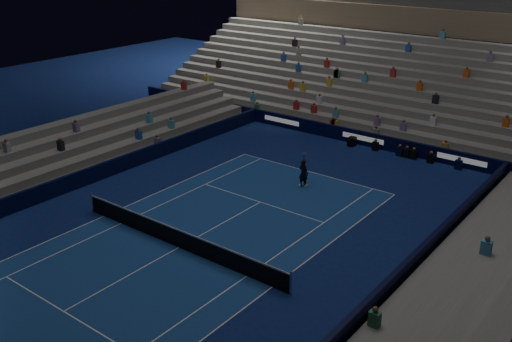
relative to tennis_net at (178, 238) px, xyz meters
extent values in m
plane|color=#0D1C53|center=(0.00, 0.00, -0.50)|extent=(90.00, 90.00, 0.00)
cube|color=navy|center=(0.00, 0.00, -0.50)|extent=(10.97, 23.77, 0.01)
cube|color=black|center=(0.00, 18.50, 0.00)|extent=(44.00, 0.25, 1.00)
cube|color=black|center=(9.70, 0.00, 0.00)|extent=(0.25, 37.00, 1.00)
cube|color=black|center=(-9.70, 0.00, 0.00)|extent=(0.25, 37.00, 1.00)
cube|color=slate|center=(0.00, 19.50, -0.25)|extent=(44.00, 1.00, 0.50)
cube|color=slate|center=(0.00, 20.50, 0.00)|extent=(44.00, 1.00, 1.00)
cube|color=slate|center=(0.00, 21.50, 0.25)|extent=(44.00, 1.00, 1.50)
cube|color=slate|center=(0.00, 22.50, 0.50)|extent=(44.00, 1.00, 2.00)
cube|color=slate|center=(0.00, 23.50, 0.75)|extent=(44.00, 1.00, 2.50)
cube|color=slate|center=(0.00, 24.50, 1.00)|extent=(44.00, 1.00, 3.00)
cube|color=slate|center=(0.00, 25.50, 1.25)|extent=(44.00, 1.00, 3.50)
cube|color=slate|center=(0.00, 26.50, 1.50)|extent=(44.00, 1.00, 4.00)
cube|color=slate|center=(0.00, 27.50, 1.75)|extent=(44.00, 1.00, 4.50)
cube|color=slate|center=(0.00, 28.50, 2.00)|extent=(44.00, 1.00, 5.00)
cube|color=slate|center=(0.00, 29.50, 2.25)|extent=(44.00, 1.00, 5.50)
cube|color=slate|center=(0.00, 30.50, 2.50)|extent=(44.00, 1.00, 6.00)
cube|color=#7E6A4E|center=(0.00, 31.60, 6.60)|extent=(44.00, 0.60, 2.20)
cube|color=slate|center=(10.50, 0.00, -0.25)|extent=(1.00, 37.00, 0.50)
cube|color=slate|center=(11.50, 0.00, 0.00)|extent=(1.00, 37.00, 1.00)
cube|color=slate|center=(12.50, 0.00, 0.25)|extent=(1.00, 37.00, 1.50)
cube|color=slate|center=(-10.50, 0.00, -0.25)|extent=(1.00, 37.00, 0.50)
cube|color=slate|center=(-11.50, 0.00, 0.00)|extent=(1.00, 37.00, 1.00)
cube|color=slate|center=(-12.50, 0.00, 0.25)|extent=(1.00, 37.00, 1.50)
cube|color=slate|center=(-13.50, 0.00, 0.50)|extent=(1.00, 37.00, 2.00)
cube|color=slate|center=(-14.50, 0.00, 0.75)|extent=(1.00, 37.00, 2.50)
cylinder|color=#B2B2B7|center=(-6.40, 0.00, 0.05)|extent=(0.10, 0.10, 1.10)
cylinder|color=#B2B2B7|center=(6.40, 0.00, 0.05)|extent=(0.10, 0.10, 1.10)
cube|color=black|center=(0.00, 0.00, -0.05)|extent=(12.80, 0.03, 0.90)
cube|color=white|center=(0.00, 0.00, 0.44)|extent=(12.80, 0.04, 0.08)
imported|color=black|center=(0.67, 9.68, 0.34)|extent=(0.62, 0.41, 1.70)
cube|color=black|center=(-0.59, 17.89, -0.19)|extent=(0.48, 0.59, 0.63)
cylinder|color=black|center=(-0.59, 17.42, 0.00)|extent=(0.17, 0.35, 0.16)
camera|label=1|loc=(17.56, -16.86, 13.09)|focal=40.61mm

